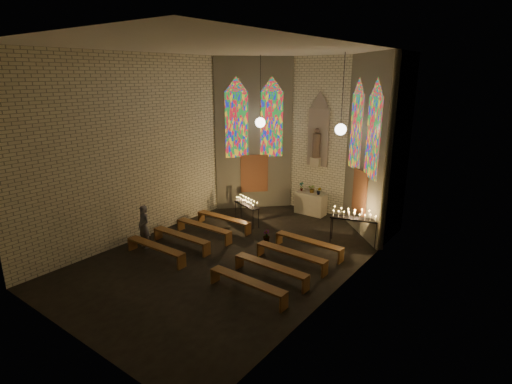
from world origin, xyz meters
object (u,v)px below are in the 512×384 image
altar (311,203)px  visitor (144,227)px  aisle_flower_pot (266,236)px  votive_stand_left (247,203)px  votive_stand_right (354,216)px

altar → visitor: 7.64m
altar → aisle_flower_pot: altar is taller
altar → votive_stand_left: votive_stand_left is taller
altar → votive_stand_right: size_ratio=0.77×
votive_stand_right → altar: bearing=129.7°
visitor → aisle_flower_pot: bearing=51.6°
votive_stand_left → visitor: 4.48m
aisle_flower_pot → votive_stand_right: votive_stand_right is taller
aisle_flower_pot → visitor: bearing=-136.5°
aisle_flower_pot → visitor: size_ratio=0.29×
votive_stand_left → visitor: size_ratio=0.93×
aisle_flower_pot → votive_stand_left: (-1.79, 1.06, 0.70)m
votive_stand_left → votive_stand_right: bearing=28.5°
aisle_flower_pot → votive_stand_left: size_ratio=0.31×
votive_stand_left → votive_stand_right: 4.62m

